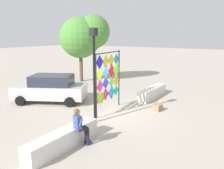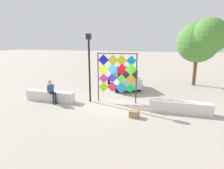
{
  "view_description": "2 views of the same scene",
  "coord_description": "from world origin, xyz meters",
  "px_view_note": "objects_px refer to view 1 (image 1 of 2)",
  "views": [
    {
      "loc": [
        -10.01,
        -6.16,
        4.19
      ],
      "look_at": [
        -0.03,
        0.22,
        1.61
      ],
      "focal_mm": 37.26,
      "sensor_mm": 36.0,
      "label": 1
    },
    {
      "loc": [
        3.15,
        -11.09,
        4.05
      ],
      "look_at": [
        0.1,
        -0.01,
        1.34
      ],
      "focal_mm": 30.13,
      "sensor_mm": 36.0,
      "label": 2
    }
  ],
  "objects_px": {
    "parked_car": "(51,88)",
    "lamp_post": "(94,65)",
    "seated_vendor": "(80,124)",
    "cardboard_box_large": "(157,107)",
    "kite_display_rack": "(109,77)",
    "tree_palm_like": "(85,36)"
  },
  "relations": [
    {
      "from": "cardboard_box_large",
      "to": "lamp_post",
      "type": "bearing_deg",
      "value": 150.37
    },
    {
      "from": "seated_vendor",
      "to": "parked_car",
      "type": "distance_m",
      "value": 6.54
    },
    {
      "from": "kite_display_rack",
      "to": "seated_vendor",
      "type": "height_order",
      "value": "kite_display_rack"
    },
    {
      "from": "parked_car",
      "to": "cardboard_box_large",
      "type": "relative_size",
      "value": 10.04
    },
    {
      "from": "kite_display_rack",
      "to": "tree_palm_like",
      "type": "height_order",
      "value": "tree_palm_like"
    },
    {
      "from": "cardboard_box_large",
      "to": "lamp_post",
      "type": "height_order",
      "value": "lamp_post"
    },
    {
      "from": "parked_car",
      "to": "cardboard_box_large",
      "type": "height_order",
      "value": "parked_car"
    },
    {
      "from": "cardboard_box_large",
      "to": "tree_palm_like",
      "type": "xyz_separation_m",
      "value": [
        4.42,
        8.66,
        3.88
      ]
    },
    {
      "from": "lamp_post",
      "to": "kite_display_rack",
      "type": "bearing_deg",
      "value": 11.97
    },
    {
      "from": "kite_display_rack",
      "to": "parked_car",
      "type": "relative_size",
      "value": 0.69
    },
    {
      "from": "cardboard_box_large",
      "to": "lamp_post",
      "type": "distance_m",
      "value": 4.59
    },
    {
      "from": "seated_vendor",
      "to": "lamp_post",
      "type": "bearing_deg",
      "value": 24.18
    },
    {
      "from": "kite_display_rack",
      "to": "cardboard_box_large",
      "type": "bearing_deg",
      "value": -55.88
    },
    {
      "from": "cardboard_box_large",
      "to": "tree_palm_like",
      "type": "height_order",
      "value": "tree_palm_like"
    },
    {
      "from": "seated_vendor",
      "to": "tree_palm_like",
      "type": "bearing_deg",
      "value": 38.03
    },
    {
      "from": "parked_car",
      "to": "tree_palm_like",
      "type": "relative_size",
      "value": 0.81
    },
    {
      "from": "parked_car",
      "to": "lamp_post",
      "type": "xyz_separation_m",
      "value": [
        -1.32,
        -4.44,
        1.91
      ]
    },
    {
      "from": "cardboard_box_large",
      "to": "tree_palm_like",
      "type": "distance_m",
      "value": 10.47
    },
    {
      "from": "seated_vendor",
      "to": "parked_car",
      "type": "height_order",
      "value": "parked_car"
    },
    {
      "from": "kite_display_rack",
      "to": "seated_vendor",
      "type": "bearing_deg",
      "value": -160.95
    },
    {
      "from": "kite_display_rack",
      "to": "cardboard_box_large",
      "type": "height_order",
      "value": "kite_display_rack"
    },
    {
      "from": "lamp_post",
      "to": "parked_car",
      "type": "bearing_deg",
      "value": 73.42
    }
  ]
}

